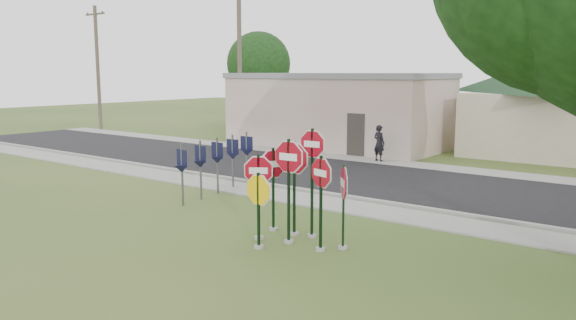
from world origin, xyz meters
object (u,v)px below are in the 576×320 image
Objects in this scene: stop_sign_center at (289,175)px; stop_sign_left at (259,186)px; utility_pole_near at (240,60)px; pedestrian at (379,143)px; stop_sign_yellow at (258,202)px.

stop_sign_center is 0.89m from stop_sign_left.
utility_pole_near is 10.62m from pedestrian.
stop_sign_center reaches higher than pedestrian.
stop_sign_yellow is at bearing 119.94° from pedestrian.
stop_sign_center reaches higher than stop_sign_yellow.
stop_sign_center is 1.03m from stop_sign_yellow.
pedestrian is at bearing 108.76° from stop_sign_center.
stop_sign_center is at bearing 67.74° from stop_sign_yellow.
pedestrian is at bearing 105.26° from stop_sign_left.
stop_sign_yellow is at bearing -46.61° from utility_pole_near.
stop_sign_yellow is 1.15× the size of pedestrian.
pedestrian is (9.77, -1.02, -4.05)m from utility_pole_near.
utility_pole_near reaches higher than stop_sign_center.
utility_pole_near is at bearing 133.52° from stop_sign_left.
stop_sign_center is 1.19× the size of stop_sign_left.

